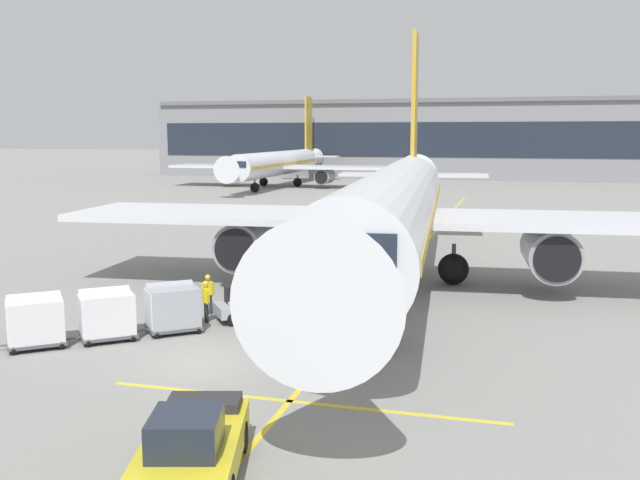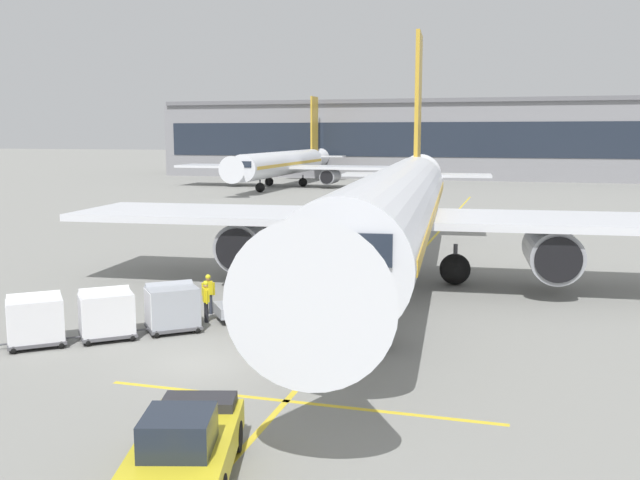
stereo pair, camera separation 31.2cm
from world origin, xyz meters
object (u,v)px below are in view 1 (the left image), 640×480
baggage_cart_third (35,320)px  parked_airplane (395,208)px  baggage_cart_second (107,314)px  baggage_cart_lead (172,307)px  ground_crew_marshaller (206,299)px  safety_cone_nose_mark (283,296)px  ground_crew_wingwalker (160,302)px  ground_crew_by_carts (208,292)px  safety_cone_engine_keepout (260,287)px  pushback_tug (192,445)px  distant_airplane (279,164)px  safety_cone_wingtip (269,287)px  ground_crew_by_loader (260,303)px  belt_loader (262,297)px

baggage_cart_third → parked_airplane: bearing=52.3°
parked_airplane → baggage_cart_second: parked_airplane is taller
baggage_cart_lead → baggage_cart_third: size_ratio=1.00×
baggage_cart_second → ground_crew_marshaller: size_ratio=1.49×
parked_airplane → safety_cone_nose_mark: bearing=-131.7°
ground_crew_marshaller → ground_crew_wingwalker: bearing=-144.5°
baggage_cart_second → ground_crew_by_carts: baggage_cart_second is taller
safety_cone_engine_keepout → safety_cone_nose_mark: (1.60, -1.20, -0.08)m
ground_crew_by_carts → safety_cone_engine_keepout: (0.77, 4.26, -0.63)m
pushback_tug → distant_airplane: bearing=107.6°
parked_airplane → safety_cone_wingtip: bearing=-147.2°
baggage_cart_second → ground_crew_by_carts: 4.98m
baggage_cart_second → distant_airplane: size_ratio=0.06×
baggage_cart_lead → ground_crew_marshaller: bearing=67.4°
baggage_cart_lead → baggage_cart_second: same height
ground_crew_wingwalker → distant_airplane: 76.97m
pushback_tug → safety_cone_nose_mark: bearing=101.7°
ground_crew_by_loader → ground_crew_by_carts: 3.16m
pushback_tug → ground_crew_by_loader: 12.80m
distant_airplane → safety_cone_engine_keepout: bearing=-72.0°
baggage_cart_lead → safety_cone_nose_mark: bearing=66.4°
ground_crew_by_loader → ground_crew_by_carts: bearing=154.8°
ground_crew_wingwalker → distant_airplane: (-20.21, 74.23, 2.39)m
ground_crew_wingwalker → safety_cone_wingtip: bearing=71.3°
baggage_cart_lead → ground_crew_marshaller: 1.78m
ground_crew_by_carts → safety_cone_wingtip: bearing=74.5°
ground_crew_by_carts → safety_cone_engine_keepout: 4.38m
baggage_cart_second → safety_cone_engine_keepout: size_ratio=3.44×
ground_crew_by_loader → safety_cone_wingtip: ground_crew_by_loader is taller
distant_airplane → ground_crew_by_carts: bearing=-73.5°
ground_crew_wingwalker → safety_cone_engine_keepout: (1.82, 6.58, -0.63)m
parked_airplane → safety_cone_nose_mark: parked_airplane is taller
baggage_cart_second → safety_cone_wingtip: size_ratio=3.68×
ground_crew_marshaller → safety_cone_nose_mark: bearing=66.1°
belt_loader → ground_crew_by_carts: (-2.46, 0.03, 0.07)m
parked_airplane → ground_crew_by_loader: bearing=-112.6°
baggage_cart_lead → ground_crew_by_carts: (0.22, 2.88, -0.00)m
parked_airplane → ground_crew_by_carts: size_ratio=25.25×
baggage_cart_second → distant_airplane: distant_airplane is taller
parked_airplane → ground_crew_marshaller: bearing=-124.3°
pushback_tug → safety_cone_wingtip: size_ratio=6.78×
baggage_cart_third → ground_crew_marshaller: size_ratio=1.49×
pushback_tug → safety_cone_engine_keepout: size_ratio=6.33×
baggage_cart_second → ground_crew_by_carts: bearing=65.0°
ground_crew_by_loader → safety_cone_wingtip: size_ratio=2.46×
safety_cone_engine_keepout → safety_cone_nose_mark: bearing=-36.9°
pushback_tug → ground_crew_marshaller: pushback_tug is taller
pushback_tug → ground_crew_by_carts: size_ratio=2.75×
parked_airplane → ground_crew_by_loader: size_ratio=25.25×
belt_loader → baggage_cart_third: belt_loader is taller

